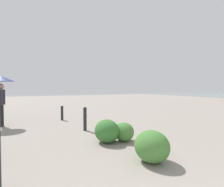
% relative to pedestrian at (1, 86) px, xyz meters
% --- Properties ---
extents(pedestrian, '(1.00, 1.00, 2.03)m').
position_rel_pedestrian_xyz_m(pedestrian, '(0.00, 0.00, 0.00)').
color(pedestrian, black).
rests_on(pedestrian, ground).
extents(bollard_near, '(0.13, 0.13, 0.86)m').
position_rel_pedestrian_xyz_m(bollard_near, '(-2.23, -2.77, -1.15)').
color(bollard_near, '#232328').
rests_on(bollard_near, ground).
extents(bollard_mid, '(0.13, 0.13, 0.69)m').
position_rel_pedestrian_xyz_m(bollard_mid, '(0.22, -2.44, -1.24)').
color(bollard_mid, '#232328').
rests_on(bollard_mid, ground).
extents(shrub_low, '(0.78, 0.70, 0.66)m').
position_rel_pedestrian_xyz_m(shrub_low, '(-5.45, -3.16, -1.27)').
color(shrub_low, '#477F38').
rests_on(shrub_low, ground).
extents(shrub_round, '(0.76, 0.69, 0.65)m').
position_rel_pedestrian_xyz_m(shrub_round, '(-3.84, -2.89, -1.28)').
color(shrub_round, '#387533').
rests_on(shrub_round, ground).
extents(shrub_wide, '(0.63, 0.57, 0.54)m').
position_rel_pedestrian_xyz_m(shrub_wide, '(-3.95, -3.38, -1.33)').
color(shrub_wide, '#477F38').
rests_on(shrub_wide, ground).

